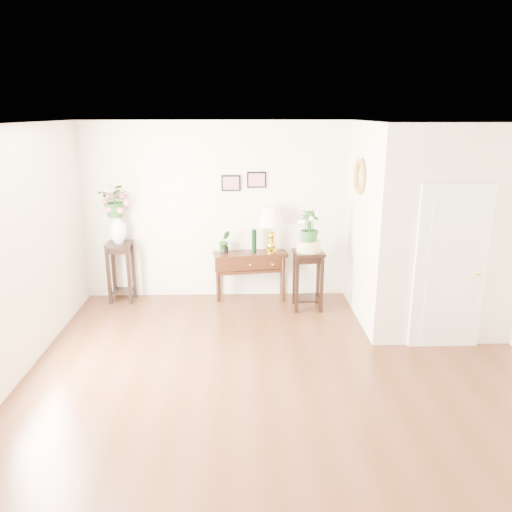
{
  "coord_description": "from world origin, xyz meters",
  "views": [
    {
      "loc": [
        -0.49,
        -5.05,
        2.92
      ],
      "look_at": [
        -0.3,
        1.3,
        1.08
      ],
      "focal_mm": 35.0,
      "sensor_mm": 36.0,
      "label": 1
    }
  ],
  "objects_px": {
    "table_lamp": "(271,231)",
    "plant_stand_a": "(121,272)",
    "plant_stand_b": "(308,280)",
    "console_table": "(250,275)"
  },
  "relations": [
    {
      "from": "console_table",
      "to": "table_lamp",
      "type": "relative_size",
      "value": 1.57
    },
    {
      "from": "table_lamp",
      "to": "console_table",
      "type": "bearing_deg",
      "value": 180.0
    },
    {
      "from": "plant_stand_a",
      "to": "console_table",
      "type": "bearing_deg",
      "value": 1.25
    },
    {
      "from": "console_table",
      "to": "plant_stand_a",
      "type": "height_order",
      "value": "plant_stand_a"
    },
    {
      "from": "plant_stand_a",
      "to": "plant_stand_b",
      "type": "height_order",
      "value": "plant_stand_a"
    },
    {
      "from": "table_lamp",
      "to": "plant_stand_a",
      "type": "bearing_deg",
      "value": -178.93
    },
    {
      "from": "console_table",
      "to": "plant_stand_a",
      "type": "xyz_separation_m",
      "value": [
        -2.05,
        -0.04,
        0.1
      ]
    },
    {
      "from": "table_lamp",
      "to": "plant_stand_a",
      "type": "height_order",
      "value": "table_lamp"
    },
    {
      "from": "table_lamp",
      "to": "plant_stand_b",
      "type": "height_order",
      "value": "table_lamp"
    },
    {
      "from": "plant_stand_a",
      "to": "plant_stand_b",
      "type": "xyz_separation_m",
      "value": [
        2.92,
        -0.4,
        -0.03
      ]
    }
  ]
}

